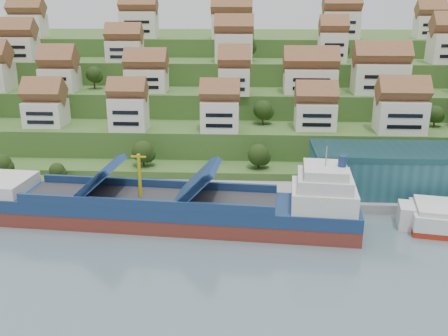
{
  "coord_description": "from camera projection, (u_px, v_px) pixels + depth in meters",
  "views": [
    {
      "loc": [
        7.41,
        -91.19,
        43.23
      ],
      "look_at": [
        2.0,
        14.0,
        8.0
      ],
      "focal_mm": 40.0,
      "sensor_mm": 36.0,
      "label": 1
    }
  ],
  "objects": [
    {
      "name": "ground",
      "position": [
        211.0,
        227.0,
        100.44
      ],
      "size": [
        300.0,
        300.0,
        0.0
      ],
      "primitive_type": "plane",
      "color": "slate",
      "rests_on": "ground"
    },
    {
      "name": "quay",
      "position": [
        303.0,
        197.0,
        113.32
      ],
      "size": [
        180.0,
        14.0,
        2.2
      ],
      "primitive_type": "cube",
      "color": "gray",
      "rests_on": "ground"
    },
    {
      "name": "hillside",
      "position": [
        231.0,
        89.0,
        195.14
      ],
      "size": [
        260.0,
        128.0,
        31.0
      ],
      "color": "#2D4C1E",
      "rests_on": "ground"
    },
    {
      "name": "hillside_village",
      "position": [
        234.0,
        68.0,
        149.54
      ],
      "size": [
        156.56,
        63.78,
        29.01
      ],
      "color": "silver",
      "rests_on": "ground"
    },
    {
      "name": "hillside_trees",
      "position": [
        206.0,
        101.0,
        138.44
      ],
      "size": [
        140.91,
        60.3,
        30.32
      ],
      "color": "#213712",
      "rests_on": "ground"
    },
    {
      "name": "warehouse",
      "position": [
        447.0,
        171.0,
        111.72
      ],
      "size": [
        60.0,
        15.0,
        10.0
      ],
      "primitive_type": "cube",
      "color": "#204E58",
      "rests_on": "quay"
    },
    {
      "name": "flagpole",
      "position": [
        298.0,
        180.0,
        106.84
      ],
      "size": [
        1.28,
        0.16,
        8.0
      ],
      "color": "gray",
      "rests_on": "quay"
    },
    {
      "name": "cargo_ship",
      "position": [
        171.0,
        209.0,
        101.01
      ],
      "size": [
        79.58,
        18.58,
        17.5
      ],
      "rotation": [
        0.0,
        0.0,
        -0.08
      ],
      "color": "maroon",
      "rests_on": "ground"
    }
  ]
}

